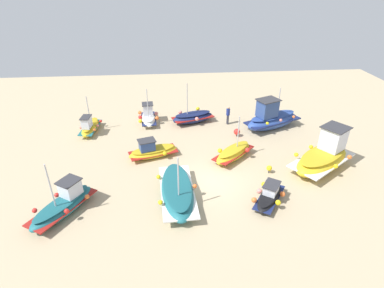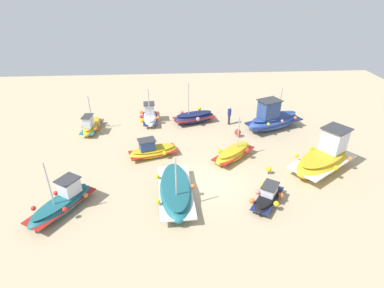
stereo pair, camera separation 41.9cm
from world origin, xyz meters
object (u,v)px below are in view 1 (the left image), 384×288
object	(u,v)px
person_walking	(228,114)
fishing_boat_3	(152,151)
fishing_boat_5	(148,117)
fishing_boat_9	(269,196)
fishing_boat_0	(324,156)
mooring_buoy_0	(237,132)
fishing_boat_7	(272,118)
fishing_boat_6	(64,204)
fishing_boat_2	(193,117)
fishing_boat_1	(177,191)
fishing_boat_8	(233,153)
mooring_buoy_1	(269,168)
fishing_boat_4	(90,126)

from	to	relation	value
person_walking	fishing_boat_3	bearing A→B (deg)	25.54
fishing_boat_5	fishing_boat_9	xyz separation A→B (m)	(-7.51, 11.74, -0.15)
fishing_boat_0	mooring_buoy_0	xyz separation A→B (m)	(4.90, -5.13, -0.48)
fishing_boat_7	fishing_boat_6	bearing A→B (deg)	9.22
fishing_boat_5	person_walking	size ratio (longest dim) A/B	1.98
fishing_boat_2	person_walking	xyz separation A→B (m)	(-3.07, 0.60, 0.45)
fishing_boat_0	fishing_boat_3	world-z (taller)	fishing_boat_0
fishing_boat_3	person_walking	distance (m)	8.31
fishing_boat_1	fishing_boat_2	xyz separation A→B (m)	(-1.88, -10.65, -0.04)
fishing_boat_8	fishing_boat_3	bearing A→B (deg)	-49.97
fishing_boat_6	mooring_buoy_1	bearing A→B (deg)	-44.74
fishing_boat_1	fishing_boat_6	bearing A→B (deg)	93.25
fishing_boat_8	fishing_boat_5	bearing A→B (deg)	-89.13
fishing_boat_6	fishing_boat_7	world-z (taller)	fishing_boat_7
fishing_boat_4	fishing_boat_6	world-z (taller)	fishing_boat_6
fishing_boat_3	mooring_buoy_1	size ratio (longest dim) A/B	6.72
fishing_boat_4	fishing_boat_7	xyz separation A→B (m)	(-15.52, 0.55, 0.38)
fishing_boat_2	fishing_boat_7	world-z (taller)	fishing_boat_2
fishing_boat_0	person_walking	distance (m)	9.20
fishing_boat_5	mooring_buoy_1	world-z (taller)	fishing_boat_5
fishing_boat_0	fishing_boat_2	size ratio (longest dim) A/B	1.36
person_walking	fishing_boat_0	bearing A→B (deg)	112.15
mooring_buoy_0	fishing_boat_7	bearing A→B (deg)	-158.68
fishing_boat_6	fishing_boat_9	bearing A→B (deg)	-57.76
fishing_boat_1	mooring_buoy_0	distance (m)	9.24
fishing_boat_1	mooring_buoy_1	size ratio (longest dim) A/B	9.61
fishing_boat_8	fishing_boat_9	bearing A→B (deg)	60.33
fishing_boat_0	fishing_boat_3	xyz separation A→B (m)	(11.76, -2.49, -0.42)
fishing_boat_4	person_walking	world-z (taller)	fishing_boat_4
fishing_boat_0	fishing_boat_8	world-z (taller)	fishing_boat_8
fishing_boat_2	fishing_boat_8	world-z (taller)	fishing_boat_2
fishing_boat_6	mooring_buoy_0	xyz separation A→B (m)	(-11.67, -8.29, -0.13)
fishing_boat_0	mooring_buoy_0	size ratio (longest dim) A/B	8.06
fishing_boat_1	fishing_boat_3	bearing A→B (deg)	15.00
fishing_boat_3	fishing_boat_8	world-z (taller)	fishing_boat_8
fishing_boat_1	fishing_boat_9	xyz separation A→B (m)	(-5.39, 0.79, -0.12)
fishing_boat_5	mooring_buoy_1	xyz separation A→B (m)	(-8.41, 8.81, -0.20)
fishing_boat_1	fishing_boat_7	bearing A→B (deg)	-46.84
fishing_boat_7	mooring_buoy_1	distance (m)	7.13
fishing_boat_8	mooring_buoy_0	bearing A→B (deg)	-148.67
fishing_boat_9	fishing_boat_5	bearing A→B (deg)	67.78
fishing_boat_2	fishing_boat_7	xyz separation A→B (m)	(-6.67, 1.77, 0.41)
fishing_boat_2	fishing_boat_3	size ratio (longest dim) A/B	1.05
fishing_boat_1	fishing_boat_5	size ratio (longest dim) A/B	1.66
fishing_boat_4	fishing_boat_3	bearing A→B (deg)	56.09
fishing_boat_1	person_walking	size ratio (longest dim) A/B	3.30
mooring_buoy_1	mooring_buoy_0	bearing A→B (deg)	-79.23
fishing_boat_8	fishing_boat_9	size ratio (longest dim) A/B	1.14
fishing_boat_5	fishing_boat_6	distance (m)	12.40
fishing_boat_3	mooring_buoy_0	xyz separation A→B (m)	(-6.86, -2.64, -0.06)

